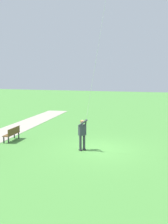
% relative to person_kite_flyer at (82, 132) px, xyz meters
% --- Properties ---
extents(ground_plane, '(120.00, 120.00, 0.00)m').
position_rel_person_kite_flyer_xyz_m(ground_plane, '(-0.78, -0.53, -1.05)').
color(ground_plane, '#4C8E3D').
extents(person_kite_flyer, '(0.62, 0.56, 1.83)m').
position_rel_person_kite_flyer_xyz_m(person_kite_flyer, '(0.00, 0.00, 0.00)').
color(person_kite_flyer, '#232328').
rests_on(person_kite_flyer, ground).
extents(park_bench_near_walkway, '(0.68, 1.55, 0.88)m').
position_rel_person_kite_flyer_xyz_m(park_bench_near_walkway, '(4.98, -0.29, -0.54)').
color(park_bench_near_walkway, brown).
rests_on(park_bench_near_walkway, ground).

